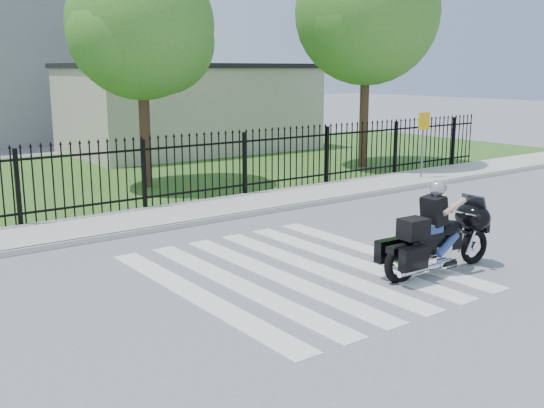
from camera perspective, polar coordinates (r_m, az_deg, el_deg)
ground at (r=11.20m, az=2.21°, el=-6.10°), size 120.00×120.00×0.00m
crosswalk at (r=11.20m, az=2.21°, el=-6.07°), size 5.00×5.50×0.01m
sidewalk at (r=15.25m, az=-9.66°, el=-1.11°), size 40.00×2.00×0.12m
curb at (r=14.39m, az=-7.83°, el=-1.84°), size 40.00×0.12×0.12m
grass_strip at (r=21.63m, az=-18.17°, el=2.19°), size 40.00×12.00×0.02m
iron_fence at (r=15.97m, az=-11.40°, el=2.50°), size 26.00×0.04×1.80m
tree_mid at (r=19.15m, az=-11.70°, el=15.33°), size 4.20×4.20×6.78m
tree_right at (r=23.04m, az=8.51°, el=16.65°), size 5.00×5.00×7.90m
building_low at (r=27.92m, az=-7.32°, el=8.38°), size 10.00×6.00×3.50m
building_low_roof at (r=27.87m, az=-7.42°, el=12.17°), size 10.20×6.20×0.20m
motorcycle_rider at (r=11.32m, az=14.57°, el=-2.67°), size 2.54×0.83×1.68m
traffic_sign at (r=20.49m, az=13.43°, el=6.37°), size 0.45×0.08×2.04m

